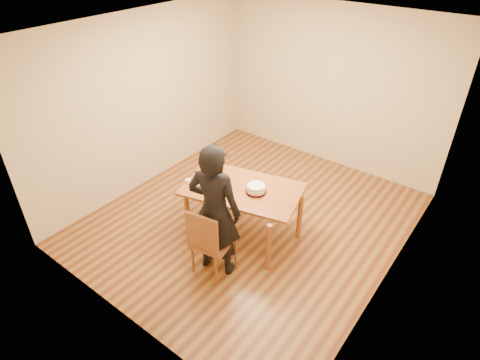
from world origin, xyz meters
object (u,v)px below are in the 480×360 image
Objects in this scene: dining_table at (242,189)px; person at (215,211)px; dining_chair at (214,241)px; cake_plate at (256,191)px; cake at (256,188)px.

person reaches higher than dining_table.
dining_chair is 0.25× the size of person.
cake_plate is at bearing -109.83° from person.
dining_table is at bearing -171.09° from cake_plate.
dining_table is 0.22m from cake.
cake is (0.00, 0.00, 0.05)m from cake_plate.
cake_plate is 0.05m from cake.
cake_plate is at bearing 77.18° from dining_chair.
cake reaches higher than dining_chair.
dining_chair is at bearing 73.93° from person.
cake_plate is 1.12× the size of cake.
dining_table is 0.76m from person.
person reaches higher than cake_plate.
person reaches higher than dining_chair.
person is at bearing -93.76° from cake.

